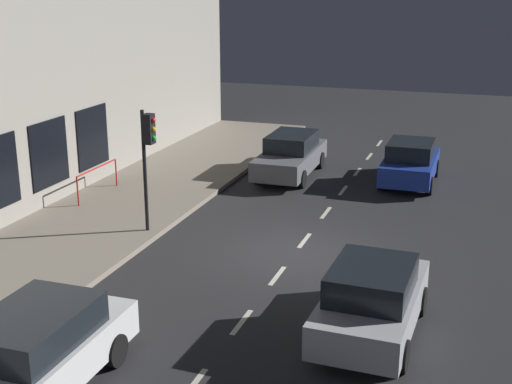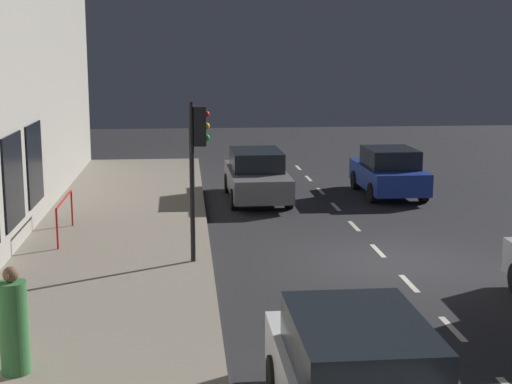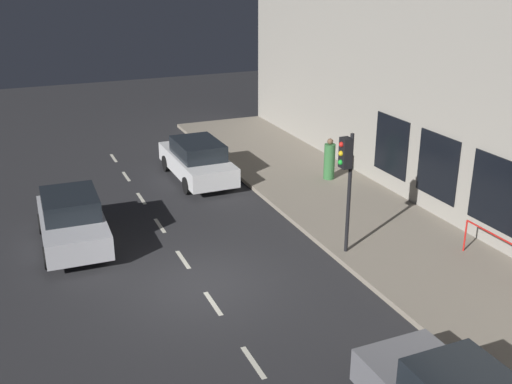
# 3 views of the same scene
# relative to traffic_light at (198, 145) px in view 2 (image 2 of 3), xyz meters

# --- Properties ---
(ground_plane) EXTENTS (60.00, 60.00, 0.00)m
(ground_plane) POSITION_rel_traffic_light_xyz_m (-4.28, -0.02, -2.72)
(ground_plane) COLOR #28282B
(sidewalk) EXTENTS (4.50, 32.00, 0.15)m
(sidewalk) POSITION_rel_traffic_light_xyz_m (1.97, -0.02, -2.65)
(sidewalk) COLOR gray
(sidewalk) RESTS_ON ground
(lane_centre_line) EXTENTS (0.12, 27.20, 0.01)m
(lane_centre_line) POSITION_rel_traffic_light_xyz_m (-4.28, -1.02, -2.72)
(lane_centre_line) COLOR beige
(lane_centre_line) RESTS_ON ground
(traffic_light) EXTENTS (0.45, 0.32, 3.50)m
(traffic_light) POSITION_rel_traffic_light_xyz_m (0.00, 0.00, 0.00)
(traffic_light) COLOR black
(traffic_light) RESTS_ON sidewalk
(parked_car_1) EXTENTS (1.90, 4.60, 1.58)m
(parked_car_1) POSITION_rel_traffic_light_xyz_m (-1.98, -7.53, -1.93)
(parked_car_1) COLOR slate
(parked_car_1) RESTS_ON ground
(parked_car_2) EXTENTS (1.86, 3.91, 1.58)m
(parked_car_2) POSITION_rel_traffic_light_xyz_m (-6.35, -7.85, -1.94)
(parked_car_2) COLOR #1E389E
(parked_car_2) RESTS_ON ground
(pedestrian_0) EXTENTS (0.51, 0.51, 1.59)m
(pedestrian_0) POSITION_rel_traffic_light_xyz_m (2.76, 5.69, -1.86)
(pedestrian_0) COLOR #336B38
(pedestrian_0) RESTS_ON sidewalk
(red_railing) EXTENTS (0.05, 2.47, 0.97)m
(red_railing) POSITION_rel_traffic_light_xyz_m (3.27, -2.53, -1.83)
(red_railing) COLOR red
(red_railing) RESTS_ON sidewalk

